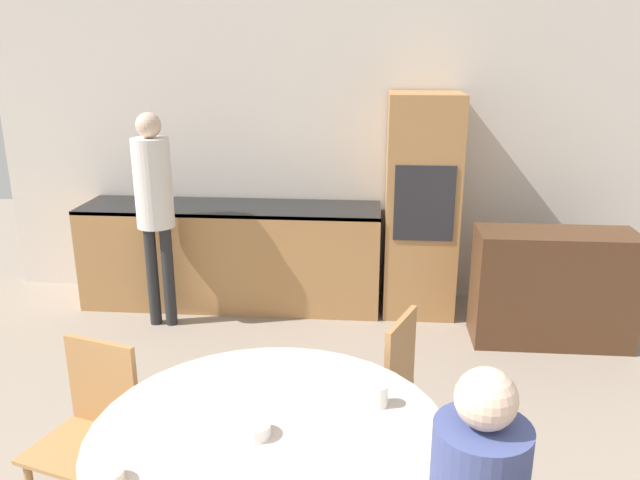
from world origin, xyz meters
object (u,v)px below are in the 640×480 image
at_px(chair_far_right, 381,383).
at_px(person_standing, 154,196).
at_px(sideboard, 553,288).
at_px(chair_far_left, 93,425).
at_px(cup, 379,395).
at_px(bowl_centre, 254,429).
at_px(dining_table, 271,476).
at_px(oven_unit, 421,206).
at_px(bowl_near, 105,477).

relative_size(chair_far_right, person_standing, 0.52).
relative_size(sideboard, chair_far_left, 1.32).
relative_size(sideboard, cup, 12.67).
relative_size(chair_far_right, bowl_centre, 7.01).
relative_size(chair_far_left, bowl_centre, 7.01).
height_order(chair_far_right, bowl_centre, chair_far_right).
bearing_deg(person_standing, dining_table, -62.64).
distance_m(dining_table, chair_far_left, 0.96).
height_order(sideboard, chair_far_right, chair_far_right).
bearing_deg(oven_unit, bowl_centre, -105.21).
xyz_separation_m(dining_table, cup, (0.42, 0.22, 0.25)).
relative_size(oven_unit, bowl_near, 14.29).
bearing_deg(chair_far_left, bowl_near, -44.37).
xyz_separation_m(person_standing, bowl_near, (0.81, -2.87, -0.29)).
xyz_separation_m(chair_far_right, bowl_near, (-0.94, -1.20, 0.29)).
xyz_separation_m(chair_far_right, cup, (-0.03, -0.64, 0.31)).
xyz_separation_m(sideboard, chair_far_left, (-2.64, -2.12, 0.06)).
height_order(chair_far_left, bowl_near, chair_far_left).
xyz_separation_m(dining_table, bowl_centre, (-0.05, -0.04, 0.23)).
bearing_deg(bowl_centre, chair_far_left, 154.95).
distance_m(sideboard, bowl_centre, 3.11).
bearing_deg(oven_unit, sideboard, -29.12).
xyz_separation_m(oven_unit, chair_far_right, (-0.33, -2.16, -0.42)).
bearing_deg(chair_far_left, cup, 10.41).
bearing_deg(person_standing, oven_unit, 13.25).
height_order(chair_far_left, chair_far_right, same).
bearing_deg(person_standing, chair_far_left, -79.18).
bearing_deg(person_standing, bowl_centre, -63.87).
distance_m(chair_far_right, bowl_centre, 1.06).
bearing_deg(chair_far_right, cup, 19.87).
height_order(oven_unit, bowl_centre, oven_unit).
bearing_deg(dining_table, person_standing, 117.36).
bearing_deg(person_standing, sideboard, -0.92).
xyz_separation_m(chair_far_left, bowl_centre, (0.84, -0.39, 0.29)).
height_order(person_standing, cup, person_standing).
relative_size(dining_table, person_standing, 0.82).
relative_size(chair_far_left, bowl_near, 6.90).
distance_m(chair_far_right, person_standing, 2.49).
bearing_deg(cup, oven_unit, 82.66).
height_order(sideboard, bowl_near, sideboard).
bearing_deg(dining_table, bowl_centre, -145.44).
xyz_separation_m(oven_unit, bowl_centre, (-0.83, -3.05, -0.13)).
relative_size(oven_unit, bowl_centre, 14.52).
distance_m(sideboard, chair_far_right, 2.08).
bearing_deg(oven_unit, dining_table, -104.47).
distance_m(chair_far_right, bowl_near, 1.56).
xyz_separation_m(bowl_near, bowl_centre, (0.45, 0.31, -0.00)).
distance_m(chair_far_left, bowl_centre, 0.97).
bearing_deg(dining_table, oven_unit, 75.53).
height_order(oven_unit, bowl_near, oven_unit).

